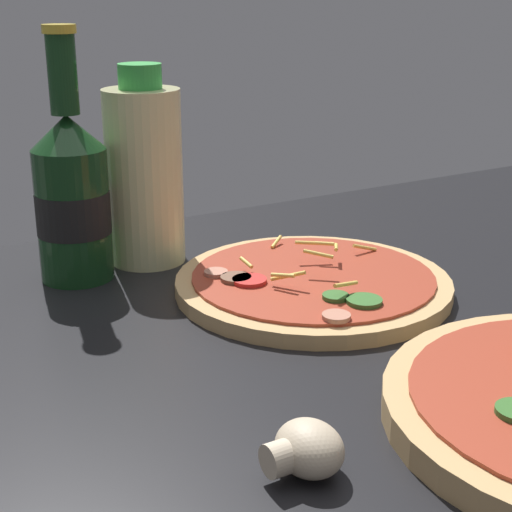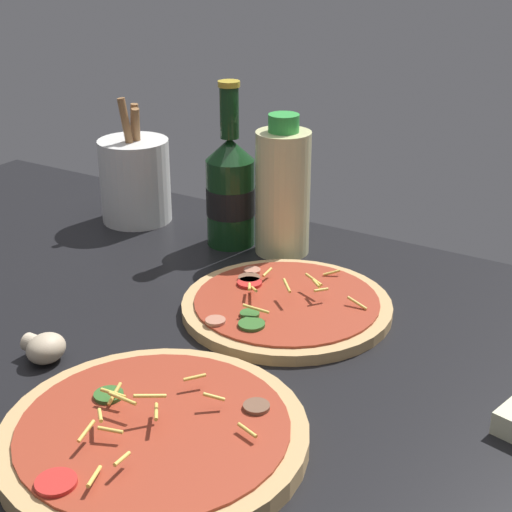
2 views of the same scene
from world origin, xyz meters
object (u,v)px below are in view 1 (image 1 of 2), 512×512
pizza_far (312,283)px  oil_bottle (144,174)px  beer_bottle (72,195)px  mushroom_left (306,449)px

pizza_far → oil_bottle: bearing=121.2°
beer_bottle → pizza_far: bearing=-39.9°
oil_bottle → mushroom_left: (-7.19, -40.59, -7.77)cm
pizza_far → mushroom_left: pizza_far is taller
pizza_far → mushroom_left: size_ratio=5.34×
beer_bottle → mushroom_left: bearing=-88.6°
pizza_far → beer_bottle: (-18.06, 15.10, 7.73)cm
oil_bottle → beer_bottle: bearing=-171.1°
pizza_far → mushroom_left: bearing=-125.2°
mushroom_left → pizza_far: bearing=54.8°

